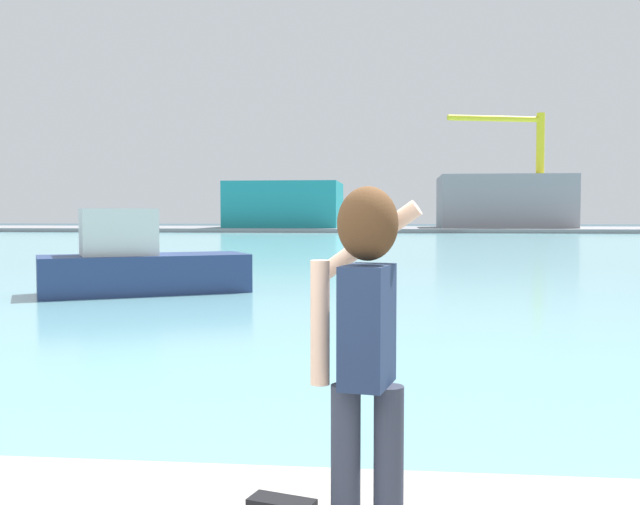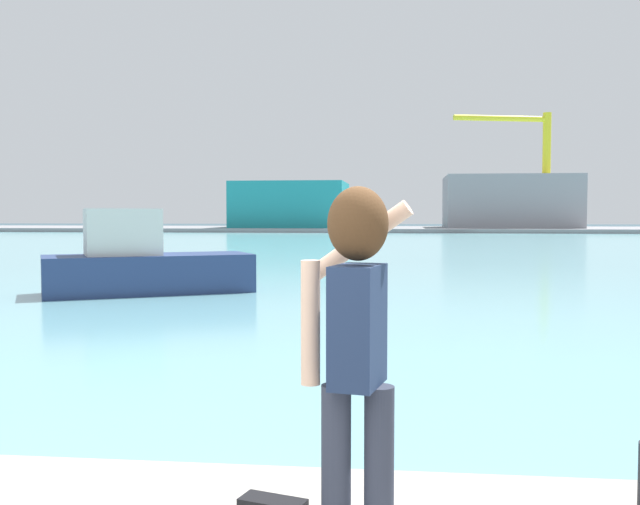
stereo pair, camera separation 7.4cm
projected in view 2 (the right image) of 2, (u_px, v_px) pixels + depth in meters
The scene contains 8 objects.
ground_plane at pixel (387, 245), 52.32m from camera, with size 220.00×220.00×0.00m, color #334751.
harbor_water at pixel (387, 244), 54.31m from camera, with size 140.00×100.00×0.02m, color #6BA8B2.
far_shore_dock at pixel (394, 229), 93.98m from camera, with size 140.00×20.00×0.50m, color gray.
person_photographer at pixel (356, 333), 3.33m from camera, with size 0.53×0.57×1.74m.
boat_moored at pixel (143, 264), 20.20m from camera, with size 5.97×4.50×2.36m.
warehouse_left at pixel (291, 205), 93.96m from camera, with size 14.22×12.25×5.83m, color teal.
warehouse_right at pixel (509, 202), 92.92m from camera, with size 16.29×12.74×6.60m, color gray.
port_crane at pixel (533, 155), 88.30m from camera, with size 12.06×3.87×14.12m.
Camera 2 is at (1.08, -2.49, 2.23)m, focal length 40.60 mm.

